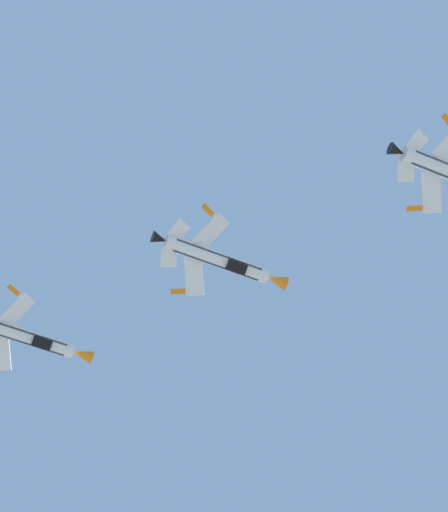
% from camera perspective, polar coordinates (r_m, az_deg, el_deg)
% --- Properties ---
extents(fighter_jet_right_wing, '(12.82, 11.97, 5.40)m').
position_cam_1_polar(fighter_jet_right_wing, '(112.58, -0.27, -0.23)').
color(fighter_jet_right_wing, white).
extents(fighter_jet_left_outer, '(12.82, 11.94, 5.45)m').
position_cam_1_polar(fighter_jet_left_outer, '(121.88, -10.89, -4.40)').
color(fighter_jet_left_outer, white).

